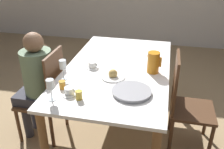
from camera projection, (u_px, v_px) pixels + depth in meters
ground_plane at (117, 128)px, 2.85m from camera, size 20.00×20.00×0.00m
dining_table at (118, 76)px, 2.54m from camera, size 1.02×1.74×0.78m
chair_person_side at (47, 95)px, 2.55m from camera, size 0.42×0.42×0.98m
chair_opposite at (185, 102)px, 2.43m from camera, size 0.42×0.42×0.98m
person_seated at (36, 78)px, 2.48m from camera, size 0.39×0.41×1.16m
red_pitcher at (153, 62)px, 2.35m from camera, size 0.14×0.11×0.20m
wine_glass_water at (63, 65)px, 2.21m from camera, size 0.06×0.06×0.19m
wine_glass_juice at (50, 85)px, 1.91m from camera, size 0.06×0.06×0.18m
teacup_near_person at (69, 92)px, 2.03m from camera, size 0.13×0.13×0.06m
teacup_across at (92, 65)px, 2.48m from camera, size 0.13×0.13×0.06m
serving_tray at (132, 92)px, 2.05m from camera, size 0.33×0.33×0.03m
bread_plate at (113, 75)px, 2.29m from camera, size 0.23×0.23×0.08m
jam_jar_amber at (62, 84)px, 2.10m from camera, size 0.06×0.06×0.07m
jam_jar_red at (79, 95)px, 1.96m from camera, size 0.06×0.06×0.07m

